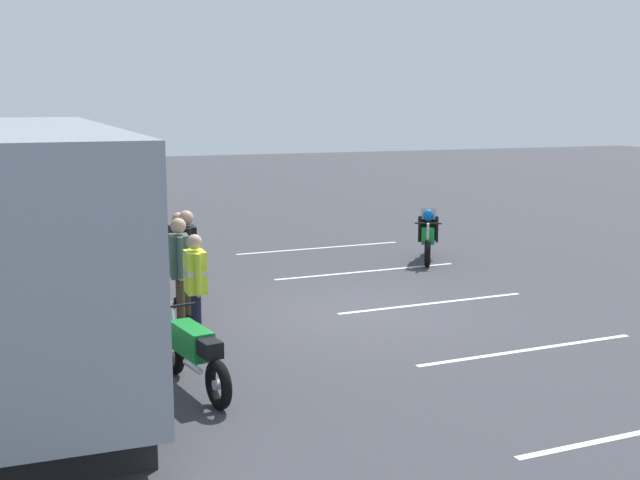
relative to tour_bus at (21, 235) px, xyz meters
The scene contains 13 objects.
ground_plane 5.54m from the tour_bus, 90.98° to the right, with size 80.00×80.00×0.00m, color #38383D.
tour_bus is the anchor object (origin of this frame).
spectator_far_left 2.65m from the tour_bus, 114.53° to the right, with size 0.57×0.32×1.69m.
spectator_left 2.35m from the tour_bus, 95.34° to the right, with size 0.58×0.34×1.82m.
spectator_centre 2.67m from the tour_bus, 77.52° to the right, with size 0.57×0.33×1.82m.
spectator_right 3.12m from the tour_bus, 58.81° to the right, with size 0.58×0.35×1.65m.
parked_motorcycle_silver 3.63m from the tour_bus, 145.46° to the right, with size 2.04×0.66×0.99m.
parked_motorcycle_dark 2.83m from the tour_bus, 47.63° to the right, with size 2.04×0.64×0.99m.
stunt_motorcycle 9.36m from the tour_bus, 67.71° to the right, with size 1.86×1.11×1.23m.
bay_line_b 7.61m from the tour_bus, 112.87° to the right, with size 0.27×3.73×0.01m.
bay_line_c 7.04m from the tour_bus, 89.76° to the right, with size 0.27×3.73×0.01m.
bay_line_d 7.63m from the tour_bus, 66.73° to the right, with size 0.29×4.19×0.01m.
bay_line_e 9.16m from the tour_bus, 49.44° to the right, with size 0.30×4.26×0.01m.
Camera 1 is at (-12.31, 5.25, 3.60)m, focal length 45.23 mm.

